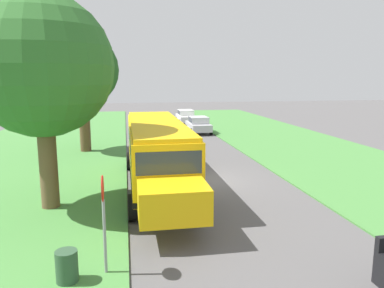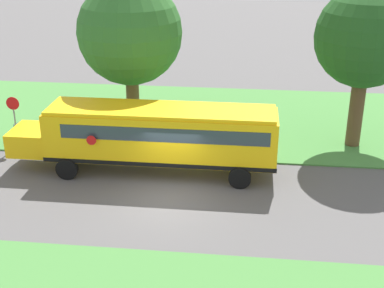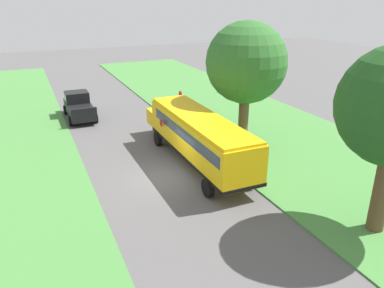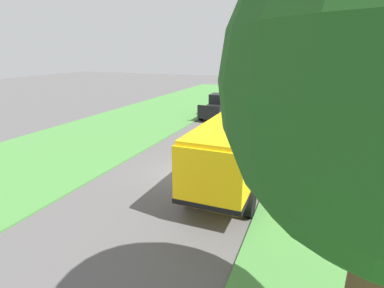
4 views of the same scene
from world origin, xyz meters
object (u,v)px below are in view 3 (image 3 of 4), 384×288
object	(u,v)px
stop_sign	(181,103)
trash_bin	(190,116)
pickup_truck	(79,105)
school_bus	(198,135)
oak_tree_beside_bus	(244,63)

from	to	relation	value
stop_sign	trash_bin	world-z (taller)	stop_sign
pickup_truck	trash_bin	bearing A→B (deg)	149.47
school_bus	trash_bin	size ratio (longest dim) A/B	13.80
stop_sign	trash_bin	bearing A→B (deg)	-163.14
trash_bin	school_bus	bearing A→B (deg)	69.50
stop_sign	trash_bin	xyz separation A→B (m)	(-0.95, -0.29, -1.29)
trash_bin	oak_tree_beside_bus	bearing A→B (deg)	102.68
oak_tree_beside_bus	trash_bin	distance (m)	8.00
oak_tree_beside_bus	stop_sign	distance (m)	7.24
oak_tree_beside_bus	stop_sign	xyz separation A→B (m)	(2.28, -5.64, -3.92)
school_bus	pickup_truck	size ratio (longest dim) A/B	2.30
school_bus	oak_tree_beside_bus	world-z (taller)	oak_tree_beside_bus
school_bus	stop_sign	bearing A→B (deg)	-104.82
school_bus	pickup_truck	distance (m)	13.90
school_bus	trash_bin	distance (m)	8.64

